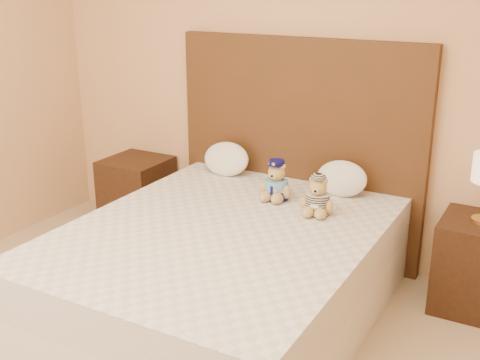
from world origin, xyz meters
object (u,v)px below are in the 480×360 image
nightstand_right (477,265)px  pillow_left (226,157)px  bed (223,272)px  teddy_prisoner (318,196)px  nightstand_left (137,193)px  pillow_right (342,177)px  teddy_police (276,180)px

nightstand_right → pillow_left: 1.76m
bed → pillow_left: size_ratio=5.78×
teddy_prisoner → nightstand_left: bearing=160.3°
nightstand_left → pillow_right: size_ratio=1.66×
teddy_prisoner → teddy_police: bearing=153.9°
teddy_police → teddy_prisoner: 0.34m
bed → pillow_right: bearing=65.2°
nightstand_left → teddy_prisoner: (1.63, -0.36, 0.39)m
nightstand_right → pillow_right: (-0.87, 0.03, 0.39)m
bed → pillow_right: (0.38, 0.83, 0.39)m
nightstand_right → pillow_left: size_ratio=1.59×
teddy_police → pillow_right: bearing=40.8°
pillow_right → nightstand_left: bearing=-178.9°
nightstand_left → teddy_prisoner: size_ratio=2.36×
pillow_left → pillow_right: 0.85m
nightstand_left → pillow_right: (1.63, 0.03, 0.39)m
pillow_left → teddy_police: bearing=-28.0°
nightstand_left → nightstand_right: bearing=0.0°
pillow_left → pillow_right: bearing=0.0°
nightstand_left → teddy_prisoner: 1.71m
nightstand_right → teddy_police: teddy_police is taller
teddy_prisoner → pillow_right: pillow_right is taller
teddy_police → teddy_prisoner: (0.32, -0.11, -0.01)m
bed → teddy_police: 0.68m
pillow_right → bed: bearing=-114.8°
pillow_left → pillow_right: pillow_left is taller
nightstand_left → pillow_left: 0.88m
bed → nightstand_left: bearing=147.4°
teddy_prisoner → pillow_left: (-0.84, 0.39, 0.01)m
bed → pillow_left: (-0.46, 0.83, 0.40)m
nightstand_right → pillow_right: bearing=178.0°
pillow_left → teddy_prisoner: bearing=-24.7°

